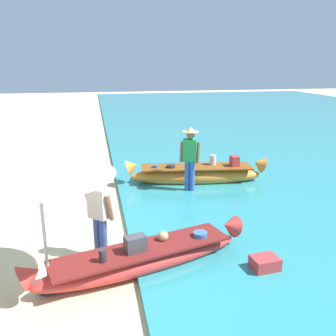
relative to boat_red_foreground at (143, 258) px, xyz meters
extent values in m
plane|color=beige|center=(-1.40, 0.26, -0.25)|extent=(80.00, 80.00, 0.00)
ellipsoid|color=red|center=(0.00, 0.00, -0.04)|extent=(3.79, 1.67, 0.41)
cone|color=red|center=(-1.76, -0.49, 0.21)|extent=(0.50, 0.51, 0.49)
cone|color=red|center=(1.75, 0.49, 0.21)|extent=(0.50, 0.51, 0.49)
cube|color=maroon|center=(0.00, 0.00, 0.16)|extent=(3.22, 1.52, 0.04)
cylinder|color=#386699|center=(1.09, 0.24, 0.21)|extent=(0.26, 0.26, 0.10)
sphere|color=tan|center=(0.40, 0.23, 0.26)|extent=(0.19, 0.19, 0.19)
cube|color=#424247|center=(-0.13, -0.07, 0.31)|extent=(0.40, 0.30, 0.30)
cylinder|color=#2D2D33|center=(-0.68, -0.29, 0.28)|extent=(0.13, 0.13, 0.23)
ellipsoid|color=orange|center=(2.16, 4.29, 0.02)|extent=(3.91, 1.27, 0.55)
cone|color=orange|center=(0.31, 4.53, 0.35)|extent=(0.48, 0.52, 0.53)
cone|color=orange|center=(4.02, 4.04, 0.35)|extent=(0.48, 0.52, 0.53)
cube|color=brown|center=(2.16, 4.29, 0.30)|extent=(3.30, 1.21, 0.04)
cube|color=#B73333|center=(3.27, 4.10, 0.45)|extent=(0.22, 0.28, 0.31)
cylinder|color=silver|center=(2.68, 4.35, 0.45)|extent=(0.20, 0.20, 0.31)
sphere|color=tan|center=(1.94, 4.21, 0.38)|extent=(0.18, 0.18, 0.18)
cylinder|color=#2D2D33|center=(1.40, 4.30, 0.35)|extent=(0.25, 0.25, 0.10)
cylinder|color=#386699|center=(0.97, 4.39, 0.35)|extent=(0.16, 0.16, 0.10)
cylinder|color=#3D5BA8|center=(1.84, 3.55, 0.21)|extent=(0.14, 0.14, 0.92)
cylinder|color=#3D5BA8|center=(1.71, 3.61, 0.21)|extent=(0.14, 0.14, 0.92)
cube|color=green|center=(1.78, 3.58, 0.97)|extent=(0.42, 0.36, 0.61)
cylinder|color=brown|center=(1.97, 3.46, 0.92)|extent=(0.17, 0.22, 0.56)
cylinder|color=brown|center=(1.56, 3.67, 0.92)|extent=(0.17, 0.22, 0.56)
sphere|color=brown|center=(1.78, 3.58, 1.40)|extent=(0.22, 0.22, 0.22)
cylinder|color=tan|center=(1.78, 3.58, 1.48)|extent=(0.44, 0.44, 0.02)
cone|color=tan|center=(1.78, 3.58, 1.55)|extent=(0.26, 0.26, 0.12)
cylinder|color=#3D5BA8|center=(-0.76, 0.68, 0.14)|extent=(0.14, 0.14, 0.79)
cylinder|color=#3D5BA8|center=(-0.65, 0.59, 0.14)|extent=(0.14, 0.14, 0.79)
cube|color=silver|center=(-0.70, 0.64, 0.82)|extent=(0.42, 0.40, 0.56)
cylinder|color=#9E7051|center=(-0.86, 0.80, 0.77)|extent=(0.19, 0.21, 0.51)
cylinder|color=#9E7051|center=(-0.51, 0.50, 0.77)|extent=(0.19, 0.21, 0.51)
sphere|color=#9E7051|center=(-0.70, 0.64, 1.22)|extent=(0.22, 0.22, 0.22)
cylinder|color=#B7B7BC|center=(-1.54, -0.25, 0.84)|extent=(0.05, 0.05, 2.19)
cone|color=silver|center=(-1.54, -0.25, 1.81)|extent=(2.25, 2.25, 0.30)
cylinder|color=#333338|center=(-1.54, -0.25, -0.22)|extent=(0.36, 0.36, 0.06)
cube|color=#C63838|center=(2.02, -0.51, -0.09)|extent=(0.49, 0.39, 0.32)
camera|label=1|loc=(-0.69, -5.52, 3.23)|focal=38.67mm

